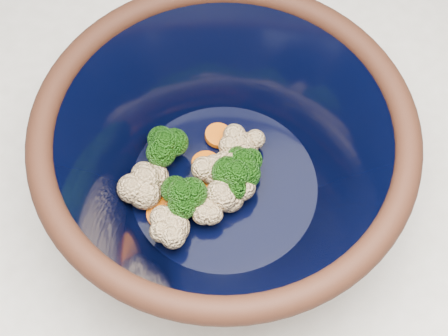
{
  "coord_description": "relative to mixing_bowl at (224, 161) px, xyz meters",
  "views": [
    {
      "loc": [
        0.02,
        -0.2,
        1.51
      ],
      "look_at": [
        0.11,
        0.08,
        0.97
      ],
      "focal_mm": 50.0,
      "sensor_mm": 36.0,
      "label": 1
    }
  ],
  "objects": [
    {
      "name": "mixing_bowl",
      "position": [
        0.0,
        0.0,
        0.0
      ],
      "size": [
        0.4,
        0.4,
        0.15
      ],
      "rotation": [
        0.0,
        0.0,
        -0.2
      ],
      "color": "black",
      "rests_on": "counter"
    },
    {
      "name": "vegetable_pile",
      "position": [
        -0.02,
        0.0,
        -0.03
      ],
      "size": [
        0.15,
        0.13,
        0.05
      ],
      "color": "#608442",
      "rests_on": "mixing_bowl"
    }
  ]
}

